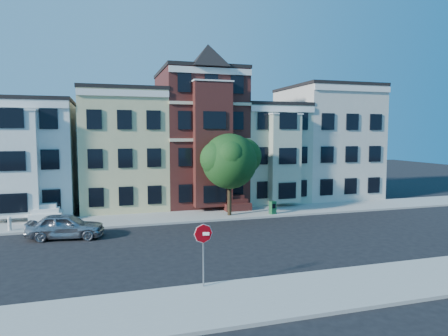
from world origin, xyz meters
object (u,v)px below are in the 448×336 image
object	(u,v)px
fire_hydrant	(10,225)
stop_sign	(203,251)
parked_car	(66,226)
newspaper_box	(273,208)
street_tree	(230,165)

from	to	relation	value
fire_hydrant	stop_sign	world-z (taller)	stop_sign
parked_car	newspaper_box	size ratio (longest dim) A/B	4.55
parked_car	fire_hydrant	distance (m)	4.51
street_tree	stop_sign	distance (m)	14.82
street_tree	fire_hydrant	size ratio (longest dim) A/B	10.87
newspaper_box	fire_hydrant	xyz separation A→B (m)	(-18.82, 0.02, -0.14)
stop_sign	fire_hydrant	bearing A→B (deg)	142.50
parked_car	newspaper_box	bearing A→B (deg)	-71.40
parked_car	street_tree	bearing A→B (deg)	-66.18
street_tree	fire_hydrant	distance (m)	15.81
street_tree	newspaper_box	distance (m)	4.89
newspaper_box	stop_sign	size ratio (longest dim) A/B	0.34
parked_car	stop_sign	bearing A→B (deg)	-140.12
newspaper_box	fire_hydrant	distance (m)	18.82
street_tree	newspaper_box	bearing A→B (deg)	-8.76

